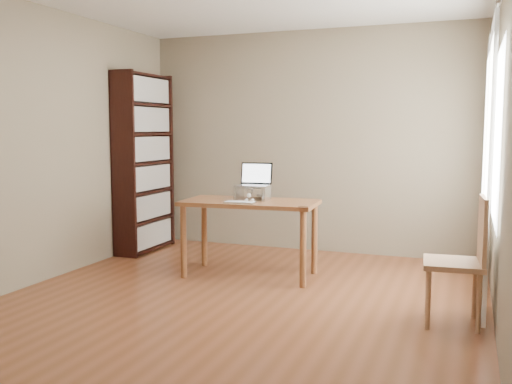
% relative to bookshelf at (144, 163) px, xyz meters
% --- Properties ---
extents(room, '(4.04, 4.54, 2.64)m').
position_rel_bookshelf_xyz_m(room, '(1.86, -1.54, 0.25)').
color(room, brown).
rests_on(room, ground).
extents(bookshelf, '(0.30, 0.90, 2.10)m').
position_rel_bookshelf_xyz_m(bookshelf, '(0.00, 0.00, 0.00)').
color(bookshelf, black).
rests_on(bookshelf, ground).
extents(curtains, '(0.03, 1.90, 2.25)m').
position_rel_bookshelf_xyz_m(curtains, '(3.75, -0.75, 0.12)').
color(curtains, white).
rests_on(curtains, ground).
extents(desk, '(1.35, 0.73, 0.75)m').
position_rel_bookshelf_xyz_m(desk, '(1.61, -0.69, -0.41)').
color(desk, brown).
rests_on(desk, ground).
extents(laptop_stand, '(0.32, 0.25, 0.13)m').
position_rel_bookshelf_xyz_m(laptop_stand, '(1.61, -0.61, -0.22)').
color(laptop_stand, silver).
rests_on(laptop_stand, desk).
extents(laptop, '(0.34, 0.29, 0.23)m').
position_rel_bookshelf_xyz_m(laptop, '(1.61, -0.55, -0.11)').
color(laptop, silver).
rests_on(laptop, laptop_stand).
extents(keyboard, '(0.30, 0.13, 0.02)m').
position_rel_bookshelf_xyz_m(keyboard, '(1.60, -0.91, -0.29)').
color(keyboard, silver).
rests_on(keyboard, desk).
extents(coaster, '(0.09, 0.09, 0.01)m').
position_rel_bookshelf_xyz_m(coaster, '(2.23, -0.98, -0.30)').
color(coaster, brown).
rests_on(coaster, desk).
extents(cat, '(0.23, 0.47, 0.14)m').
position_rel_bookshelf_xyz_m(cat, '(1.60, -0.58, -0.24)').
color(cat, '#433B34').
rests_on(cat, desk).
extents(chair, '(0.46, 0.46, 0.96)m').
position_rel_bookshelf_xyz_m(chair, '(3.61, -1.47, -0.53)').
color(chair, tan).
rests_on(chair, ground).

